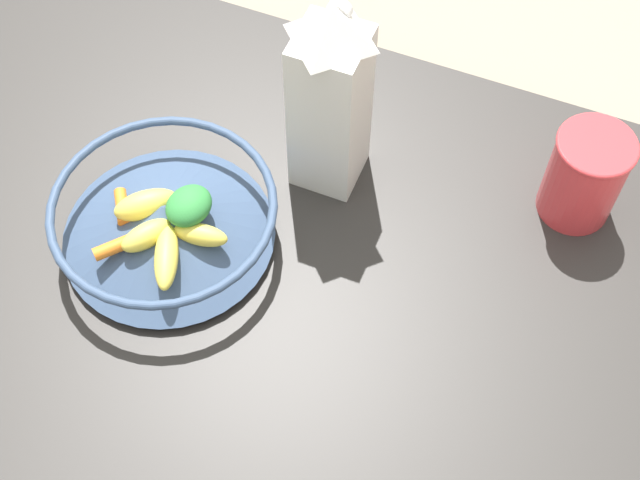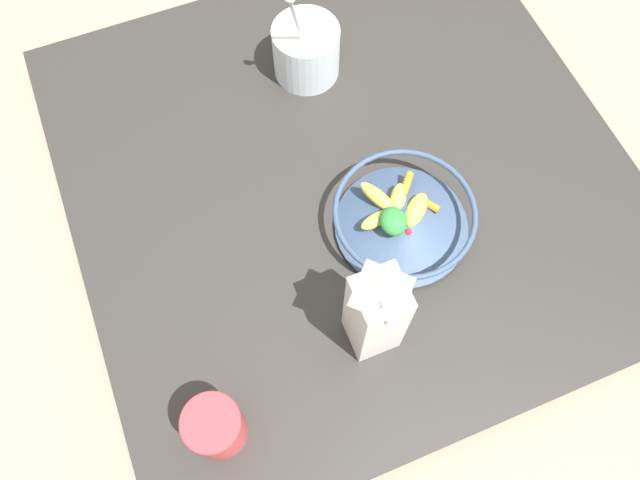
% 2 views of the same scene
% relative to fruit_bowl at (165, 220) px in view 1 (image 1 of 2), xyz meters
% --- Properties ---
extents(ground_plane, '(6.00, 6.00, 0.00)m').
position_rel_fruit_bowl_xyz_m(ground_plane, '(-0.04, 0.14, -0.08)').
color(ground_plane, gray).
extents(countertop, '(1.02, 1.02, 0.04)m').
position_rel_fruit_bowl_xyz_m(countertop, '(-0.04, 0.14, -0.06)').
color(countertop, '#2D2B28').
rests_on(countertop, ground_plane).
extents(fruit_bowl, '(0.25, 0.25, 0.08)m').
position_rel_fruit_bowl_xyz_m(fruit_bowl, '(0.00, 0.00, 0.00)').
color(fruit_bowl, '#384C6B').
rests_on(fruit_bowl, countertop).
extents(milk_carton, '(0.07, 0.07, 0.26)m').
position_rel_fruit_bowl_xyz_m(milk_carton, '(-0.13, -0.16, 0.09)').
color(milk_carton, silver).
rests_on(milk_carton, countertop).
extents(drinking_cup, '(0.09, 0.09, 0.12)m').
position_rel_fruit_bowl_xyz_m(drinking_cup, '(-0.41, -0.22, 0.02)').
color(drinking_cup, '#DB383D').
rests_on(drinking_cup, countertop).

